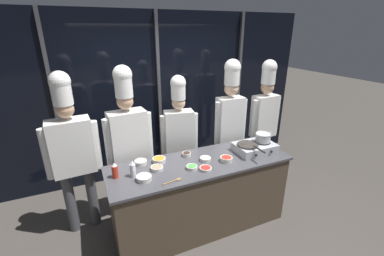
# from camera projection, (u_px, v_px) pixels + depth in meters

# --- Properties ---
(ground_plane) EXTENTS (24.00, 24.00, 0.00)m
(ground_plane) POSITION_uv_depth(u_px,v_px,m) (200.00, 224.00, 3.42)
(ground_plane) COLOR #47423D
(window_wall_back) EXTENTS (5.49, 0.09, 2.70)m
(window_wall_back) POSITION_uv_depth(u_px,v_px,m) (159.00, 97.00, 4.31)
(window_wall_back) COLOR black
(window_wall_back) RESTS_ON ground_plane
(demo_counter) EXTENTS (2.21, 0.74, 0.93)m
(demo_counter) POSITION_uv_depth(u_px,v_px,m) (200.00, 194.00, 3.25)
(demo_counter) COLOR #4C3D2D
(demo_counter) RESTS_ON ground_plane
(portable_stove) EXTENTS (0.51, 0.37, 0.12)m
(portable_stove) POSITION_uv_depth(u_px,v_px,m) (255.00, 147.00, 3.33)
(portable_stove) COLOR #B2B5BA
(portable_stove) RESTS_ON demo_counter
(frying_pan) EXTENTS (0.27, 0.47, 0.05)m
(frying_pan) POSITION_uv_depth(u_px,v_px,m) (248.00, 143.00, 3.25)
(frying_pan) COLOR #38332D
(frying_pan) RESTS_ON portable_stove
(stock_pot) EXTENTS (0.22, 0.20, 0.11)m
(stock_pot) POSITION_uv_depth(u_px,v_px,m) (263.00, 137.00, 3.33)
(stock_pot) COLOR #B7BABF
(stock_pot) RESTS_ON portable_stove
(squeeze_bottle_chili) EXTENTS (0.07, 0.07, 0.18)m
(squeeze_bottle_chili) POSITION_uv_depth(u_px,v_px,m) (115.00, 171.00, 2.73)
(squeeze_bottle_chili) COLOR red
(squeeze_bottle_chili) RESTS_ON demo_counter
(squeeze_bottle_clear) EXTENTS (0.06, 0.06, 0.19)m
(squeeze_bottle_clear) POSITION_uv_depth(u_px,v_px,m) (133.00, 169.00, 2.75)
(squeeze_bottle_clear) COLOR white
(squeeze_bottle_clear) RESTS_ON demo_counter
(prep_bowl_mushrooms) EXTENTS (0.14, 0.14, 0.04)m
(prep_bowl_mushrooms) POSITION_uv_depth(u_px,v_px,m) (157.00, 168.00, 2.90)
(prep_bowl_mushrooms) COLOR silver
(prep_bowl_mushrooms) RESTS_ON demo_counter
(prep_bowl_soy_glaze) EXTENTS (0.11, 0.11, 0.05)m
(prep_bowl_soy_glaze) POSITION_uv_depth(u_px,v_px,m) (187.00, 154.00, 3.22)
(prep_bowl_soy_glaze) COLOR silver
(prep_bowl_soy_glaze) RESTS_ON demo_counter
(prep_bowl_chicken) EXTENTS (0.15, 0.15, 0.05)m
(prep_bowl_chicken) POSITION_uv_depth(u_px,v_px,m) (141.00, 162.00, 3.02)
(prep_bowl_chicken) COLOR silver
(prep_bowl_chicken) RESTS_ON demo_counter
(prep_bowl_noodles) EXTENTS (0.14, 0.14, 0.04)m
(prep_bowl_noodles) POSITION_uv_depth(u_px,v_px,m) (205.00, 159.00, 3.10)
(prep_bowl_noodles) COLOR silver
(prep_bowl_noodles) RESTS_ON demo_counter
(prep_bowl_rice) EXTENTS (0.16, 0.16, 0.05)m
(prep_bowl_rice) POSITION_uv_depth(u_px,v_px,m) (144.00, 178.00, 2.70)
(prep_bowl_rice) COLOR silver
(prep_bowl_rice) RESTS_ON demo_counter
(prep_bowl_chili_flakes) EXTENTS (0.15, 0.15, 0.06)m
(prep_bowl_chili_flakes) POSITION_uv_depth(u_px,v_px,m) (226.00, 159.00, 3.09)
(prep_bowl_chili_flakes) COLOR silver
(prep_bowl_chili_flakes) RESTS_ON demo_counter
(prep_bowl_bell_pepper) EXTENTS (0.14, 0.14, 0.03)m
(prep_bowl_bell_pepper) POSITION_uv_depth(u_px,v_px,m) (206.00, 168.00, 2.90)
(prep_bowl_bell_pepper) COLOR silver
(prep_bowl_bell_pepper) RESTS_ON demo_counter
(prep_bowl_scallions) EXTENTS (0.13, 0.13, 0.04)m
(prep_bowl_scallions) POSITION_uv_depth(u_px,v_px,m) (192.00, 167.00, 2.92)
(prep_bowl_scallions) COLOR silver
(prep_bowl_scallions) RESTS_ON demo_counter
(prep_bowl_carrots) EXTENTS (0.16, 0.16, 0.06)m
(prep_bowl_carrots) POSITION_uv_depth(u_px,v_px,m) (159.00, 160.00, 3.07)
(prep_bowl_carrots) COLOR silver
(prep_bowl_carrots) RESTS_ON demo_counter
(serving_spoon_slotted) EXTENTS (0.22, 0.06, 0.02)m
(serving_spoon_slotted) POSITION_uv_depth(u_px,v_px,m) (176.00, 180.00, 2.70)
(serving_spoon_slotted) COLOR olive
(serving_spoon_slotted) RESTS_ON demo_counter
(chef_head) EXTENTS (0.62, 0.27, 2.02)m
(chef_head) POSITION_uv_depth(u_px,v_px,m) (72.00, 147.00, 2.97)
(chef_head) COLOR #4C4C51
(chef_head) RESTS_ON ground_plane
(chef_sous) EXTENTS (0.60, 0.28, 2.04)m
(chef_sous) POSITION_uv_depth(u_px,v_px,m) (128.00, 136.00, 3.22)
(chef_sous) COLOR #2D3856
(chef_sous) RESTS_ON ground_plane
(chef_line) EXTENTS (0.52, 0.27, 1.87)m
(chef_line) POSITION_uv_depth(u_px,v_px,m) (179.00, 131.00, 3.57)
(chef_line) COLOR #2D3856
(chef_line) RESTS_ON ground_plane
(chef_pastry) EXTENTS (0.51, 0.23, 2.05)m
(chef_pastry) POSITION_uv_depth(u_px,v_px,m) (230.00, 116.00, 3.74)
(chef_pastry) COLOR #232326
(chef_pastry) RESTS_ON ground_plane
(chef_apprentice) EXTENTS (0.52, 0.23, 2.01)m
(chef_apprentice) POSITION_uv_depth(u_px,v_px,m) (265.00, 113.00, 3.99)
(chef_apprentice) COLOR #2D3856
(chef_apprentice) RESTS_ON ground_plane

